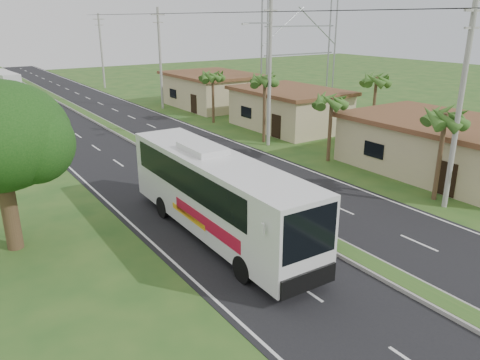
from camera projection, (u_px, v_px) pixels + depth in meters
ground at (367, 264)px, 19.75m from camera, size 180.00×180.00×0.00m
road_asphalt at (163, 155)px, 35.38m from camera, size 14.00×160.00×0.02m
median_strip at (163, 154)px, 35.35m from camera, size 1.20×160.00×0.18m
lane_edge_left at (73, 171)px, 31.83m from camera, size 0.12×160.00×0.01m
lane_edge_right at (236, 143)px, 38.94m from camera, size 0.12×160.00×0.01m
shop_near at (443, 146)px, 31.28m from camera, size 8.60×12.60×3.52m
shop_mid at (289, 108)px, 43.76m from camera, size 7.60×10.60×3.67m
shop_far at (212, 90)px, 54.69m from camera, size 8.60×11.60×3.82m
palm_verge_a at (445, 118)px, 25.31m from camera, size 2.40×2.40×5.45m
palm_verge_b at (332, 101)px, 32.68m from camera, size 2.40×2.40×5.05m
palm_verge_c at (265, 80)px, 37.59m from camera, size 2.40×2.40×5.85m
palm_verge_d at (213, 76)px, 45.08m from camera, size 2.40×2.40×5.25m
palm_behind_shop at (376, 80)px, 39.14m from camera, size 2.40×2.40×5.65m
utility_pole_a at (460, 104)px, 23.96m from camera, size 1.60×0.28×11.00m
utility_pole_b at (269, 67)px, 36.26m from camera, size 3.20×0.28×12.00m
utility_pole_c at (160, 58)px, 52.11m from camera, size 1.60×0.28×11.00m
utility_pole_d at (101, 50)px, 67.83m from camera, size 1.60×0.28×10.50m
billboard_lattice at (300, 46)px, 52.63m from camera, size 10.18×1.18×12.07m
coach_bus_main at (216, 190)px, 21.64m from camera, size 2.98×13.03×4.19m
coach_bus_far at (4, 81)px, 63.98m from camera, size 2.92×10.26×2.95m
motorcyclist at (183, 175)px, 28.54m from camera, size 1.74×0.59×2.25m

